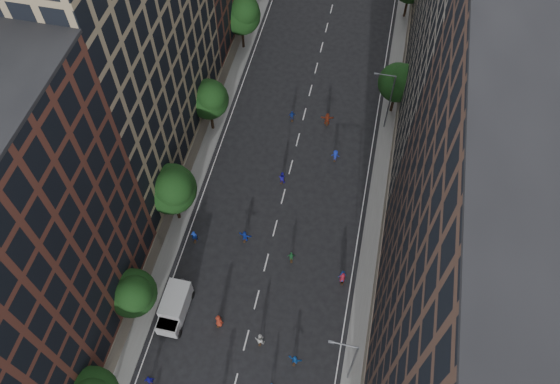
{
  "coord_description": "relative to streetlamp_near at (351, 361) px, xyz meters",
  "views": [
    {
      "loc": [
        7.32,
        -3.97,
        54.32
      ],
      "look_at": [
        -0.22,
        30.72,
        2.0
      ],
      "focal_mm": 35.0,
      "sensor_mm": 36.0,
      "label": 1
    }
  ],
  "objects": [
    {
      "name": "skater_16",
      "position": [
        -11.8,
        31.68,
        -4.39
      ],
      "size": [
        0.98,
        0.63,
        1.55
      ],
      "primitive_type": "imported",
      "rotation": [
        0.0,
        0.0,
        3.44
      ],
      "color": "#122E96",
      "rests_on": "ground"
    },
    {
      "name": "tree_left_4",
      "position": [
        -21.37,
        43.84,
        0.93
      ],
      "size": [
        5.4,
        5.4,
        9.08
      ],
      "color": "black",
      "rests_on": "ground"
    },
    {
      "name": "skater_13",
      "position": [
        -18.87,
        11.52,
        -4.24
      ],
      "size": [
        0.74,
        0.56,
        1.86
      ],
      "primitive_type": "imported",
      "rotation": [
        0.0,
        0.0,
        3.32
      ],
      "color": "#1637B6",
      "rests_on": "ground"
    },
    {
      "name": "streetlamp_far",
      "position": [
        0.0,
        33.0,
        0.0
      ],
      "size": [
        2.64,
        0.22,
        9.06
      ],
      "color": "#595B60",
      "rests_on": "ground"
    },
    {
      "name": "skater_14",
      "position": [
        -10.97,
        21.59,
        -4.29
      ],
      "size": [
        0.94,
        0.78,
        1.76
      ],
      "primitive_type": "imported",
      "rotation": [
        0.0,
        0.0,
        2.99
      ],
      "color": "#1C14A5",
      "rests_on": "ground"
    },
    {
      "name": "skater_11",
      "position": [
        -13.34,
        12.78,
        -4.35
      ],
      "size": [
        1.56,
        0.66,
        1.64
      ],
      "primitive_type": "imported",
      "rotation": [
        0.0,
        0.0,
        3.02
      ],
      "color": "#1532AE",
      "rests_on": "ground"
    },
    {
      "name": "skater_6",
      "position": [
        -13.46,
        2.55,
        -4.2
      ],
      "size": [
        1.09,
        0.87,
        1.94
      ],
      "primitive_type": "imported",
      "rotation": [
        0.0,
        0.0,
        2.85
      ],
      "color": "maroon",
      "rests_on": "ground"
    },
    {
      "name": "tree_left_2",
      "position": [
        -21.36,
        13.83,
        1.19
      ],
      "size": [
        5.6,
        5.6,
        9.45
      ],
      "color": "black",
      "rests_on": "ground"
    },
    {
      "name": "bldg_right_b",
      "position": [
        8.63,
        32.0,
        11.33
      ],
      "size": [
        14.0,
        28.0,
        33.0
      ],
      "primitive_type": "cube",
      "color": "#70685C",
      "rests_on": "ground"
    },
    {
      "name": "skater_4",
      "position": [
        -18.36,
        -4.55,
        -4.33
      ],
      "size": [
        1.07,
        0.77,
        1.68
      ],
      "primitive_type": "imported",
      "rotation": [
        0.0,
        0.0,
        3.55
      ],
      "color": "#151298",
      "rests_on": "ground"
    },
    {
      "name": "bldg_right_a",
      "position": [
        8.63,
        3.0,
        12.83
      ],
      "size": [
        14.0,
        30.0,
        36.0
      ],
      "primitive_type": "cube",
      "color": "#452F25",
      "rests_on": "ground"
    },
    {
      "name": "tree_right_a",
      "position": [
        1.02,
        35.85,
        0.46
      ],
      "size": [
        5.0,
        5.0,
        8.39
      ],
      "color": "black",
      "rests_on": "ground"
    },
    {
      "name": "streetlamp_near",
      "position": [
        0.0,
        0.0,
        0.0
      ],
      "size": [
        2.64,
        0.22,
        9.06
      ],
      "color": "#595B60",
      "rests_on": "ground"
    },
    {
      "name": "bldg_left_b",
      "position": [
        -29.37,
        23.0,
        11.83
      ],
      "size": [
        14.0,
        26.0,
        34.0
      ],
      "primitive_type": "cube",
      "color": "#89785A",
      "rests_on": "ground"
    },
    {
      "name": "ground",
      "position": [
        -10.37,
        28.0,
        -5.17
      ],
      "size": [
        240.0,
        240.0,
        0.0
      ],
      "primitive_type": "plane",
      "color": "black",
      "rests_on": "ground"
    },
    {
      "name": "sidewalk_right",
      "position": [
        1.63,
        35.5,
        -5.09
      ],
      "size": [
        4.0,
        105.0,
        0.15
      ],
      "primitive_type": "cube",
      "color": "slate",
      "rests_on": "ground"
    },
    {
      "name": "skater_5",
      "position": [
        -5.1,
        0.36,
        -4.41
      ],
      "size": [
        1.45,
        0.62,
        1.51
      ],
      "primitive_type": "imported",
      "rotation": [
        0.0,
        0.0,
        3.02
      ],
      "color": "#144EA8",
      "rests_on": "ground"
    },
    {
      "name": "skater_9",
      "position": [
        -18.39,
        5.78,
        -4.35
      ],
      "size": [
        1.19,
        0.91,
        1.63
      ],
      "primitive_type": "imported",
      "rotation": [
        0.0,
        0.0,
        2.82
      ],
      "color": "#3A3B3F",
      "rests_on": "ground"
    },
    {
      "name": "skater_12",
      "position": [
        -1.87,
        10.18,
        -4.25
      ],
      "size": [
        1.04,
        0.86,
        1.83
      ],
      "primitive_type": "imported",
      "rotation": [
        0.0,
        0.0,
        3.5
      ],
      "color": "navy",
      "rests_on": "ground"
    },
    {
      "name": "skater_17",
      "position": [
        -7.18,
        31.97,
        -4.24
      ],
      "size": [
        1.79,
        0.8,
        1.86
      ],
      "primitive_type": "imported",
      "rotation": [
        0.0,
        0.0,
        3.29
      ],
      "color": "maroon",
      "rests_on": "ground"
    },
    {
      "name": "skater_10",
      "position": [
        -7.72,
        11.42,
        -4.4
      ],
      "size": [
        0.97,
        0.6,
        1.53
      ],
      "primitive_type": "imported",
      "rotation": [
        0.0,
        0.0,
        3.41
      ],
      "color": "#1F6733",
      "rests_on": "ground"
    },
    {
      "name": "skater_7",
      "position": [
        -1.87,
        9.97,
        -4.2
      ],
      "size": [
        0.8,
        0.62,
        1.93
      ],
      "primitive_type": "imported",
      "rotation": [
        0.0,
        0.0,
        3.39
      ],
      "color": "maroon",
      "rests_on": "ground"
    },
    {
      "name": "tree_left_1",
      "position": [
        -21.39,
        1.86,
        0.38
      ],
      "size": [
        4.8,
        4.8,
        8.21
      ],
      "color": "black",
      "rests_on": "ground"
    },
    {
      "name": "sidewalk_left",
      "position": [
        -22.37,
        35.5,
        -5.09
      ],
      "size": [
        4.0,
        105.0,
        0.15
      ],
      "primitive_type": "cube",
      "color": "slate",
      "rests_on": "ground"
    },
    {
      "name": "tree_left_3",
      "position": [
        -21.38,
        27.85,
        0.65
      ],
      "size": [
        5.0,
        5.0,
        8.58
      ],
      "color": "black",
      "rests_on": "ground"
    },
    {
      "name": "skater_8",
      "position": [
        -8.94,
        1.61,
        -4.22
      ],
      "size": [
        1.0,
        0.82,
        1.89
      ],
      "primitive_type": "imported",
      "rotation": [
        0.0,
        0.0,
        3.27
      ],
      "color": "silver",
      "rests_on": "ground"
    },
    {
      "name": "bldg_left_a",
      "position": [
        -29.37,
        -1.0,
        9.83
      ],
      "size": [
        14.0,
        22.0,
        30.0
      ],
      "primitive_type": "cube",
      "color": "#4F271E",
      "rests_on": "ground"
    },
    {
      "name": "skater_15",
      "position": [
        -5.21,
        26.33,
        -4.35
      ],
      "size": [
        1.06,
        0.61,
        1.63
      ],
      "primitive_type": "imported",
      "rotation": [
        0.0,
        0.0,
        3.14
      ],
      "color": "#1529B1",
      "rests_on": "ground"
    },
    {
      "name": "cargo_van",
      "position": [
        -18.21,
        2.8,
        -3.68
      ],
      "size": [
        2.52,
        5.33,
        2.82
      ],
      "rotation": [
        0.0,
        0.0,
        -0.0
      ],
      "color": "#B5B5B7",
      "rests_on": "ground"
    }
  ]
}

